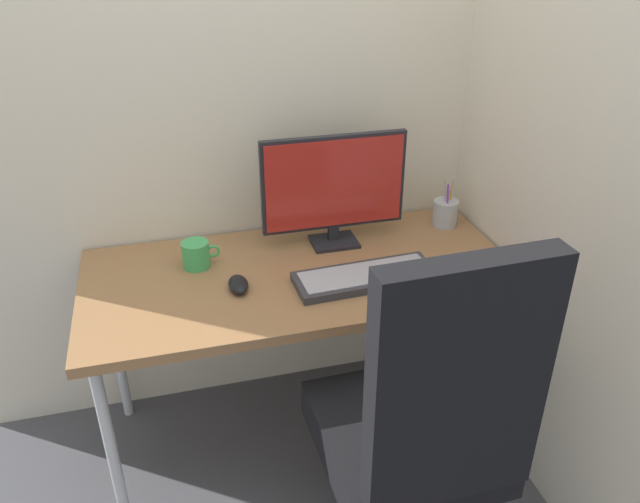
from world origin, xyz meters
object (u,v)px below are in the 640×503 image
object	(u,v)px
mouse	(238,284)
coffee_mug	(196,254)
pen_holder	(445,212)
keyboard	(366,277)
office_chair	(422,425)
notebook	(483,273)
monitor	(334,186)

from	to	relation	value
mouse	coffee_mug	bearing A→B (deg)	121.30
mouse	pen_holder	xyz separation A→B (m)	(0.81, 0.25, 0.03)
keyboard	pen_holder	size ratio (longest dim) A/B	2.47
coffee_mug	office_chair	bearing A→B (deg)	-56.31
office_chair	pen_holder	xyz separation A→B (m)	(0.43, 0.82, 0.19)
mouse	notebook	xyz separation A→B (m)	(0.78, -0.12, -0.01)
keyboard	pen_holder	bearing A→B (deg)	36.33
keyboard	coffee_mug	xyz separation A→B (m)	(-0.51, 0.23, 0.03)
mouse	pen_holder	distance (m)	0.85
keyboard	notebook	bearing A→B (deg)	-9.67
pen_holder	mouse	bearing A→B (deg)	-162.78
keyboard	office_chair	bearing A→B (deg)	-91.54
notebook	keyboard	bearing A→B (deg)	161.91
office_chair	mouse	size ratio (longest dim) A/B	10.58
mouse	notebook	distance (m)	0.79
office_chair	notebook	world-z (taller)	office_chair
office_chair	pen_holder	distance (m)	0.94
notebook	coffee_mug	size ratio (longest dim) A/B	1.64
notebook	pen_holder	bearing A→B (deg)	76.29
monitor	pen_holder	distance (m)	0.47
notebook	mouse	bearing A→B (deg)	163.02
keyboard	notebook	xyz separation A→B (m)	(0.38, -0.06, -0.01)
monitor	mouse	world-z (taller)	monitor
monitor	keyboard	bearing A→B (deg)	-84.62
office_chair	pen_holder	bearing A→B (deg)	62.38
office_chair	keyboard	bearing A→B (deg)	88.46
notebook	monitor	bearing A→B (deg)	131.28
keyboard	notebook	distance (m)	0.38
office_chair	keyboard	distance (m)	0.53
monitor	mouse	xyz separation A→B (m)	(-0.37, -0.23, -0.20)
coffee_mug	pen_holder	bearing A→B (deg)	4.58
keyboard	monitor	bearing A→B (deg)	95.38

